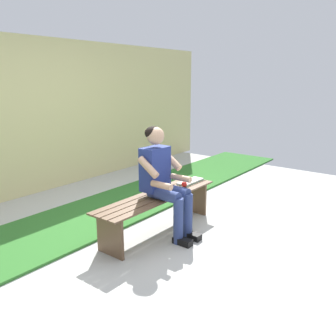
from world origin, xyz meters
TOP-DOWN VIEW (x-y plane):
  - ground_plane at (1.04, 1.00)m, footprint 10.00×7.00m
  - grass_strip at (0.00, -0.97)m, footprint 9.00×1.22m
  - bench_near at (0.00, 0.00)m, footprint 1.77×0.42m
  - person_seated at (0.02, 0.10)m, footprint 0.50×0.69m
  - apple at (-0.45, 0.06)m, footprint 0.07×0.07m
  - book_open at (-0.67, 0.01)m, footprint 0.41×0.16m

SIDE VIEW (x-z plane):
  - ground_plane at x=1.04m, z-range -0.04..0.00m
  - grass_strip at x=0.00m, z-range 0.00..0.03m
  - bench_near at x=0.00m, z-range 0.12..0.57m
  - book_open at x=-0.67m, z-range 0.45..0.47m
  - apple at x=-0.45m, z-range 0.45..0.52m
  - person_seated at x=0.02m, z-range 0.06..1.32m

